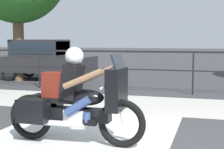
{
  "coord_description": "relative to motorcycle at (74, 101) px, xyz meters",
  "views": [
    {
      "loc": [
        0.55,
        -5.11,
        1.65
      ],
      "look_at": [
        -1.04,
        0.29,
        1.08
      ],
      "focal_mm": 55.0,
      "sensor_mm": 36.0,
      "label": 1
    }
  ],
  "objects": [
    {
      "name": "parked_car",
      "position": [
        -4.59,
        7.71,
        0.24
      ],
      "size": [
        3.96,
        1.7,
        1.65
      ],
      "rotation": [
        0.0,
        0.0,
        0.01
      ],
      "color": "#232326",
      "rests_on": "ground"
    },
    {
      "name": "motorcycle",
      "position": [
        0.0,
        0.0,
        0.0
      ],
      "size": [
        2.31,
        0.76,
        1.54
      ],
      "rotation": [
        0.0,
        0.0,
        0.07
      ],
      "color": "black",
      "rests_on": "ground"
    },
    {
      "name": "fence_railing",
      "position": [
        1.53,
        5.49,
        0.34
      ],
      "size": [
        36.0,
        0.05,
        1.31
      ],
      "color": "black",
      "rests_on": "ground"
    },
    {
      "name": "sidewalk_band",
      "position": [
        1.53,
        3.55,
        -0.68
      ],
      "size": [
        44.0,
        2.4,
        0.01
      ],
      "primitive_type": "cube",
      "color": "#B7B2A8",
      "rests_on": "ground"
    },
    {
      "name": "crosswalk_band",
      "position": [
        -0.05,
        -0.05,
        -0.68
      ],
      "size": [
        3.09,
        6.0,
        0.01
      ],
      "primitive_type": "cube",
      "color": "silver",
      "rests_on": "ground"
    },
    {
      "name": "ground_plane",
      "position": [
        1.53,
        0.15,
        -0.69
      ],
      "size": [
        120.0,
        120.0,
        0.0
      ],
      "primitive_type": "plane",
      "color": "#38383A"
    }
  ]
}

